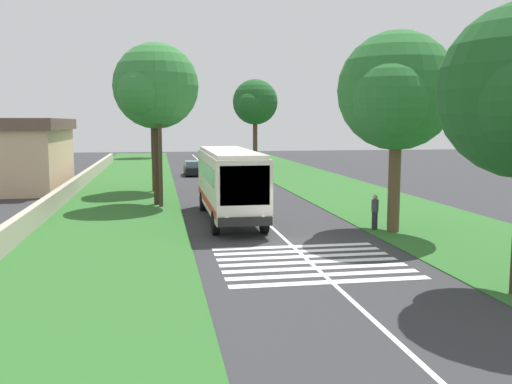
% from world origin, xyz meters
% --- Properties ---
extents(ground, '(160.00, 160.00, 0.00)m').
position_xyz_m(ground, '(0.00, 0.00, 0.00)').
color(ground, '#333335').
extents(grass_verge_left, '(120.00, 8.00, 0.04)m').
position_xyz_m(grass_verge_left, '(15.00, 8.20, 0.02)').
color(grass_verge_left, '#2D6628').
rests_on(grass_verge_left, ground).
extents(grass_verge_right, '(120.00, 8.00, 0.04)m').
position_xyz_m(grass_verge_right, '(15.00, -8.20, 0.02)').
color(grass_verge_right, '#2D6628').
rests_on(grass_verge_right, ground).
extents(centre_line, '(110.00, 0.16, 0.01)m').
position_xyz_m(centre_line, '(15.00, 0.00, 0.00)').
color(centre_line, silver).
rests_on(centre_line, ground).
extents(coach_bus, '(11.16, 2.62, 3.73)m').
position_xyz_m(coach_bus, '(7.05, 1.80, 2.15)').
color(coach_bus, silver).
rests_on(coach_bus, ground).
extents(zebra_crossing, '(5.85, 6.80, 0.01)m').
position_xyz_m(zebra_crossing, '(-2.65, 0.00, 0.00)').
color(zebra_crossing, silver).
rests_on(zebra_crossing, ground).
extents(trailing_car_0, '(4.30, 1.78, 1.43)m').
position_xyz_m(trailing_car_0, '(27.34, -2.08, 0.67)').
color(trailing_car_0, '#145933').
rests_on(trailing_car_0, ground).
extents(trailing_car_1, '(4.30, 1.78, 1.43)m').
position_xyz_m(trailing_car_1, '(33.30, 2.09, 0.67)').
color(trailing_car_1, black).
rests_on(trailing_car_1, ground).
extents(roadside_tree_left_0, '(5.95, 5.29, 10.03)m').
position_xyz_m(roadside_tree_left_0, '(13.54, 5.64, 7.28)').
color(roadside_tree_left_0, '#3D2D1E').
rests_on(roadside_tree_left_0, grass_verge_left).
extents(roadside_tree_left_1, '(6.03, 4.88, 9.67)m').
position_xyz_m(roadside_tree_left_1, '(20.52, 5.90, 7.10)').
color(roadside_tree_left_1, '#3D2D1E').
rests_on(roadside_tree_left_1, grass_verge_left).
extents(roadside_tree_left_2, '(6.08, 5.41, 10.84)m').
position_xyz_m(roadside_tree_left_2, '(63.28, 6.40, 8.04)').
color(roadside_tree_left_2, brown).
rests_on(roadside_tree_left_2, grass_verge_left).
extents(roadside_tree_right_0, '(6.69, 5.48, 9.33)m').
position_xyz_m(roadside_tree_right_0, '(2.50, -5.30, 6.45)').
color(roadside_tree_right_0, brown).
rests_on(roadside_tree_right_0, grass_verge_right).
extents(roadside_tree_right_1, '(6.15, 5.20, 10.10)m').
position_xyz_m(roadside_tree_right_1, '(42.49, -5.53, 7.37)').
color(roadside_tree_right_1, '#4C3826').
rests_on(roadside_tree_right_1, grass_verge_right).
extents(utility_pole, '(0.24, 1.40, 8.08)m').
position_xyz_m(utility_pole, '(12.38, 5.37, 4.22)').
color(utility_pole, '#473828').
rests_on(utility_pole, grass_verge_left).
extents(roadside_wall, '(70.00, 0.40, 1.06)m').
position_xyz_m(roadside_wall, '(20.00, 11.60, 0.57)').
color(roadside_wall, '#B2A893').
rests_on(roadside_wall, grass_verge_left).
extents(roadside_building, '(12.32, 7.83, 5.48)m').
position_xyz_m(roadside_building, '(23.77, 16.50, 2.79)').
color(roadside_building, beige).
rests_on(roadside_building, ground).
extents(pedestrian, '(0.34, 0.34, 1.69)m').
position_xyz_m(pedestrian, '(2.97, -4.76, 0.91)').
color(pedestrian, '#26262D').
rests_on(pedestrian, grass_verge_right).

